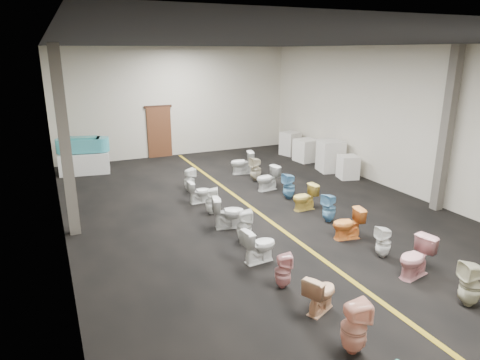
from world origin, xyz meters
The scene contains 35 objects.
floor centered at (0.00, 0.00, 0.00)m, with size 16.00×16.00×0.00m, color black.
ceiling centered at (0.00, 0.00, 4.50)m, with size 16.00×16.00×0.00m, color black.
wall_back centered at (0.00, 8.00, 2.25)m, with size 10.00×10.00×0.00m, color beige.
wall_left centered at (-5.00, 0.00, 2.25)m, with size 16.00×16.00×0.00m, color beige.
wall_right centered at (5.00, 0.00, 2.25)m, with size 16.00×16.00×0.00m, color beige.
aisle_stripe centered at (0.00, 0.00, 0.00)m, with size 0.12×15.60×0.01m, color #9C7E16.
back_door centered at (-0.80, 7.94, 1.05)m, with size 1.00×0.10×2.10m, color #562D19.
door_frame centered at (-0.80, 7.95, 2.12)m, with size 1.15×0.08×0.10m, color #331C11.
column_left centered at (-4.75, 1.00, 2.25)m, with size 0.25×0.25×4.50m, color #59544C.
column_right centered at (4.75, -1.50, 2.25)m, with size 0.25×0.25×4.50m, color #59544C.
display_table centered at (-3.97, 6.61, 0.38)m, with size 1.73×0.86×0.77m, color white.
bathtub centered at (-3.97, 6.61, 1.07)m, with size 1.83×0.91×0.55m.
appliance_crate_a centered at (4.40, 2.04, 0.41)m, with size 0.63×0.63×0.81m, color silver.
appliance_crate_b centered at (4.40, 3.08, 0.58)m, with size 0.84×0.84×1.15m, color silver.
appliance_crate_c centered at (4.40, 4.73, 0.45)m, with size 0.79×0.79×0.90m, color white.
appliance_crate_d centered at (4.40, 5.96, 0.49)m, with size 0.69×0.69×0.99m, color silver.
toilet_left_1 centered at (-1.33, -5.38, 0.43)m, with size 0.39×0.39×0.86m, color #FBB398.
toilet_left_2 centered at (-1.16, -4.28, 0.35)m, with size 0.39×0.69×0.70m, color #E9B185.
toilet_left_3 centered at (-1.36, -3.35, 0.35)m, with size 0.31×0.32×0.69m, color #D39091.
toilet_left_4 centered at (-1.29, -2.22, 0.38)m, with size 0.43×0.75×0.76m, color white.
toilet_left_5 centered at (-1.15, -1.19, 0.39)m, with size 0.35×0.36×0.79m, color white.
toilet_left_6 centered at (-1.16, -0.26, 0.41)m, with size 0.46×0.80×0.82m, color silver.
toilet_left_7 centered at (-1.21, 0.80, 0.38)m, with size 0.34×0.35×0.75m, color white.
toilet_left_8 centered at (-1.21, 1.82, 0.33)m, with size 0.37×0.66×0.67m, color white.
toilet_left_9 centered at (-1.13, 2.96, 0.38)m, with size 0.34×0.35×0.75m, color white.
toilet_right_2 centered at (1.33, -5.24, 0.42)m, with size 0.38×0.38×0.84m, color beige.
toilet_right_3 centered at (1.24, -4.08, 0.41)m, with size 0.45×0.80×0.81m, color pink.
toilet_right_4 centered at (1.26, -3.17, 0.35)m, with size 0.32×0.32×0.71m, color white.
toilet_right_5 centered at (1.16, -2.07, 0.38)m, with size 0.42×0.74×0.75m, color orange.
toilet_right_6 centered at (1.39, -1.00, 0.38)m, with size 0.35×0.35×0.77m, color #6AA8D2.
toilet_right_7 centered at (1.29, 0.01, 0.37)m, with size 0.41×0.72×0.73m, color #E4C253.
toilet_right_8 centered at (1.37, 1.00, 0.40)m, with size 0.36×0.37×0.80m, color #619FCA.
toilet_right_9 centered at (1.19, 2.03, 0.39)m, with size 0.44×0.77×0.78m, color white.
toilet_right_10 centered at (1.30, 3.11, 0.41)m, with size 0.37×0.38×0.83m, color beige.
toilet_right_11 centered at (1.24, 4.10, 0.42)m, with size 0.47×0.82×0.84m, color silver.
Camera 1 is at (-5.11, -9.57, 4.33)m, focal length 32.00 mm.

